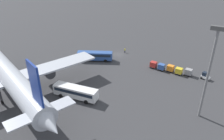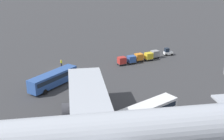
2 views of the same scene
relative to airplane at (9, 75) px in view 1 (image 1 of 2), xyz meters
The scene contains 12 objects.
ground_plane 38.44m from the airplane, 108.00° to the right, with size 600.00×600.00×0.00m, color #38383A.
airplane is the anchor object (origin of this frame).
shuttle_bus_near 28.99m from the airplane, 103.72° to the right, with size 11.68×7.12×3.07m.
shuttle_bus_far 16.46m from the airplane, 154.34° to the right, with size 11.66×3.88×3.06m.
baggage_tug 52.57m from the airplane, 142.39° to the right, with size 2.69×2.28×2.10m.
worker_person 41.16m from the airplane, 108.35° to the right, with size 0.38×0.38×1.74m.
cargo_cart_grey 48.88m from the airplane, 139.14° to the right, with size 2.18×1.90×2.06m.
cargo_cart_yellow 46.43m from the airplane, 137.62° to the right, with size 2.18×1.90×2.06m.
cargo_cart_orange 44.95m from the airplane, 134.69° to the right, with size 2.18×1.90×2.06m.
cargo_cart_blue 42.80m from the airplane, 132.53° to the right, with size 2.18×1.90×2.06m.
cargo_cart_red 41.34m from the airplane, 129.41° to the right, with size 2.18×1.90×2.06m.
light_pole 45.17m from the airplane, 161.72° to the right, with size 2.80×0.70×20.27m.
Camera 1 is at (-31.78, 64.86, 31.37)m, focal length 35.00 mm.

